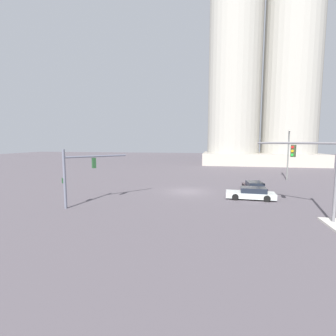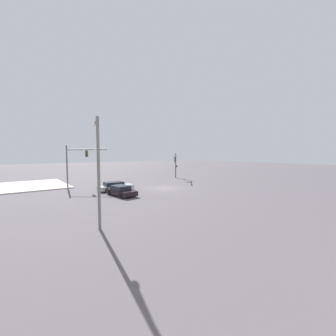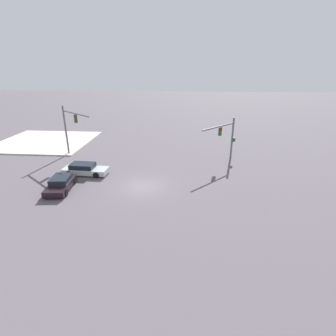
% 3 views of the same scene
% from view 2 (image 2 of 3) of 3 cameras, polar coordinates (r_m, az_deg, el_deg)
% --- Properties ---
extents(ground_plane, '(193.23, 193.23, 0.00)m').
position_cam_2_polar(ground_plane, '(31.60, -0.81, -5.37)').
color(ground_plane, '#544D53').
extents(sidewalk_corner, '(13.47, 12.64, 0.15)m').
position_cam_2_polar(sidewalk_corner, '(39.77, -35.49, -4.07)').
color(sidewalk_corner, beige).
rests_on(sidewalk_corner, ground).
extents(traffic_signal_near_corner, '(4.79, 3.95, 6.27)m').
position_cam_2_polar(traffic_signal_near_corner, '(34.20, -23.37, 2.06)').
color(traffic_signal_near_corner, slate).
rests_on(traffic_signal_near_corner, ground).
extents(traffic_signal_opposite_side, '(4.33, 4.48, 5.12)m').
position_cam_2_polar(traffic_signal_opposite_side, '(43.06, 2.00, 1.56)').
color(traffic_signal_opposite_side, slate).
rests_on(traffic_signal_opposite_side, ground).
extents(streetlamp_curved_arm, '(0.97, 2.88, 7.53)m').
position_cam_2_polar(streetlamp_curved_arm, '(15.24, -18.18, 1.25)').
color(streetlamp_curved_arm, slate).
rests_on(streetlamp_curved_arm, ground).
extents(sedan_car_approaching, '(4.82, 2.04, 1.21)m').
position_cam_2_polar(sedan_car_approaching, '(30.34, -13.88, -4.78)').
color(sedan_car_approaching, '#ABB3B1').
rests_on(sedan_car_approaching, ground).
extents(sedan_car_waiting_far, '(2.30, 4.38, 1.21)m').
position_cam_2_polar(sedan_car_waiting_far, '(26.59, -12.34, -5.98)').
color(sedan_car_waiting_far, black).
rests_on(sedan_car_waiting_far, ground).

